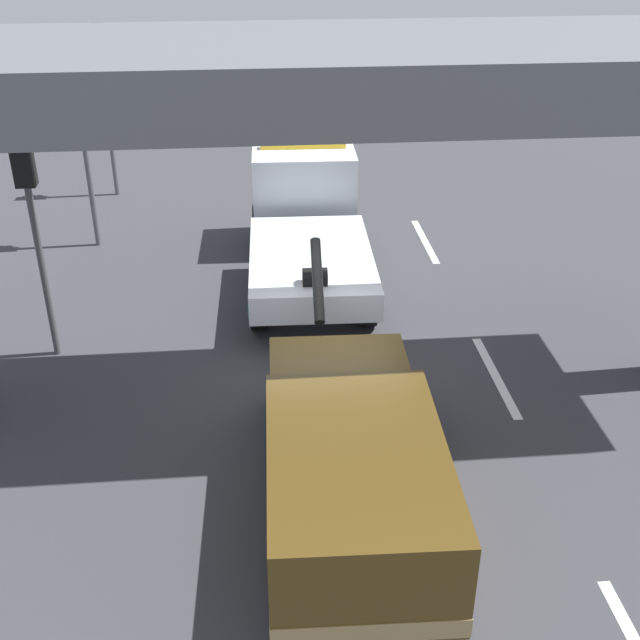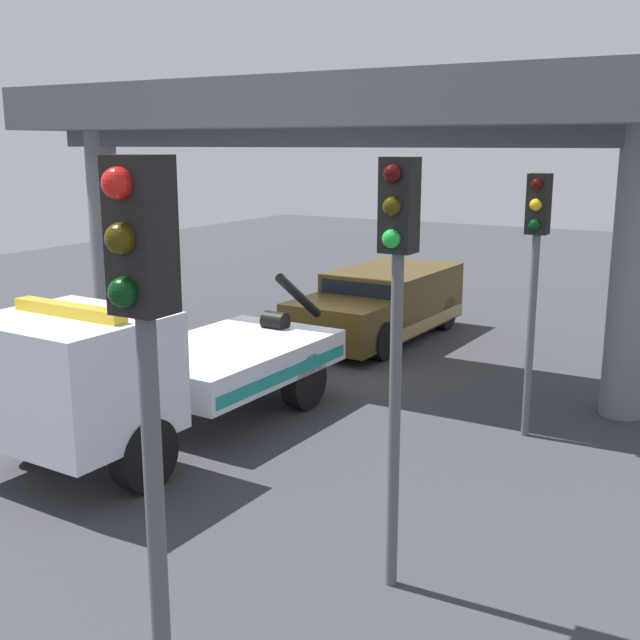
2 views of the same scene
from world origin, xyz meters
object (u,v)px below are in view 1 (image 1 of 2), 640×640
at_px(traffic_light_far, 79,109).
at_px(traffic_light_mid, 102,73).
at_px(towed_van_green, 352,470).
at_px(traffic_light_near, 30,197).
at_px(tow_truck_white, 306,216).

relative_size(traffic_light_far, traffic_light_mid, 0.99).
height_order(towed_van_green, traffic_light_far, traffic_light_far).
bearing_deg(traffic_light_near, traffic_light_mid, 0.00).
bearing_deg(traffic_light_far, tow_truck_white, -109.33).
bearing_deg(traffic_light_far, traffic_light_mid, 0.00).
bearing_deg(traffic_light_mid, traffic_light_near, 180.00).
relative_size(traffic_light_near, traffic_light_far, 0.93).
relative_size(towed_van_green, traffic_light_far, 1.19).
height_order(traffic_light_near, traffic_light_mid, traffic_light_mid).
relative_size(tow_truck_white, traffic_light_mid, 1.63).
distance_m(towed_van_green, traffic_light_far, 11.15).
distance_m(towed_van_green, traffic_light_near, 7.12).
bearing_deg(towed_van_green, traffic_light_far, 26.25).
relative_size(towed_van_green, traffic_light_mid, 1.17).
relative_size(towed_van_green, traffic_light_near, 1.28).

